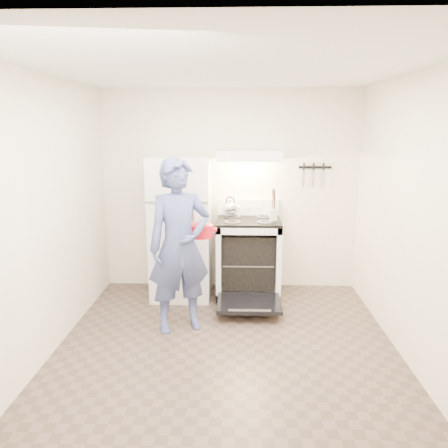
% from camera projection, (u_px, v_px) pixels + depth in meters
% --- Properties ---
extents(floor, '(3.60, 3.60, 0.00)m').
position_uv_depth(floor, '(226.00, 354.00, 4.01)').
color(floor, '#504037').
rests_on(floor, ground).
extents(back_wall, '(3.20, 0.02, 2.50)m').
position_uv_depth(back_wall, '(230.00, 191.00, 5.49)').
color(back_wall, '#EDE4C7').
rests_on(back_wall, ground).
extents(refrigerator, '(0.70, 0.70, 1.70)m').
position_uv_depth(refrigerator, '(181.00, 228.00, 5.26)').
color(refrigerator, white).
rests_on(refrigerator, floor).
extents(stove_body, '(0.76, 0.65, 0.92)m').
position_uv_depth(stove_body, '(248.00, 259.00, 5.34)').
color(stove_body, white).
rests_on(stove_body, floor).
extents(cooktop, '(0.76, 0.65, 0.03)m').
position_uv_depth(cooktop, '(249.00, 221.00, 5.24)').
color(cooktop, black).
rests_on(cooktop, stove_body).
extents(backsplash, '(0.76, 0.07, 0.20)m').
position_uv_depth(backsplash, '(248.00, 207.00, 5.49)').
color(backsplash, white).
rests_on(backsplash, cooktop).
extents(oven_door, '(0.70, 0.54, 0.04)m').
position_uv_depth(oven_door, '(249.00, 303.00, 4.84)').
color(oven_door, black).
rests_on(oven_door, floor).
extents(oven_rack, '(0.60, 0.52, 0.01)m').
position_uv_depth(oven_rack, '(248.00, 260.00, 5.35)').
color(oven_rack, gray).
rests_on(oven_rack, stove_body).
extents(range_hood, '(0.76, 0.50, 0.12)m').
position_uv_depth(range_hood, '(249.00, 155.00, 5.14)').
color(range_hood, white).
rests_on(range_hood, back_wall).
extents(knife_strip, '(0.40, 0.02, 0.03)m').
position_uv_depth(knife_strip, '(315.00, 167.00, 5.38)').
color(knife_strip, black).
rests_on(knife_strip, back_wall).
extents(pizza_stone, '(0.36, 0.36, 0.02)m').
position_uv_depth(pizza_stone, '(254.00, 259.00, 5.35)').
color(pizza_stone, '#97704E').
rests_on(pizza_stone, oven_rack).
extents(tea_kettle, '(0.21, 0.17, 0.25)m').
position_uv_depth(tea_kettle, '(230.00, 207.00, 5.36)').
color(tea_kettle, '#BBBBC0').
rests_on(tea_kettle, cooktop).
extents(utensil_jar, '(0.11, 0.11, 0.13)m').
position_uv_depth(utensil_jar, '(273.00, 215.00, 5.05)').
color(utensil_jar, silver).
rests_on(utensil_jar, cooktop).
extents(person, '(0.75, 0.64, 1.76)m').
position_uv_depth(person, '(180.00, 246.00, 4.34)').
color(person, '#354B7A').
rests_on(person, floor).
extents(dutch_oven, '(0.32, 0.25, 0.22)m').
position_uv_depth(dutch_oven, '(201.00, 231.00, 4.53)').
color(dutch_oven, red).
rests_on(dutch_oven, person).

